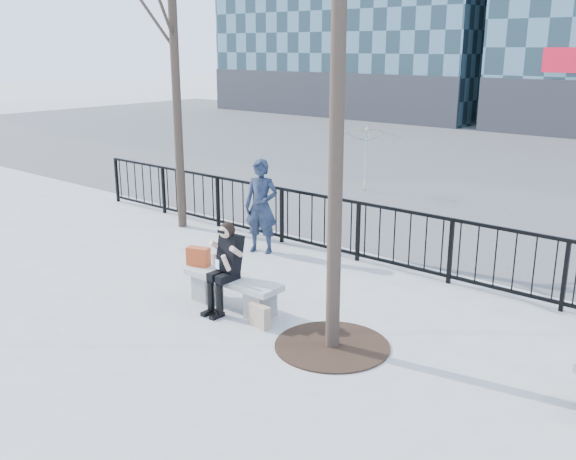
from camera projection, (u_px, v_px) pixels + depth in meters
The scene contains 10 objects.
ground at pixel (233, 307), 9.57m from camera, with size 120.00×120.00×0.00m, color gray.
street_surface at pixel (561, 167), 20.63m from camera, with size 60.00×23.00×0.01m, color #474747.
railing at pixel (349, 229), 11.63m from camera, with size 14.00×0.06×1.10m.
tree_grate at pixel (332, 346), 8.32m from camera, with size 1.50×1.50×0.02m, color black.
bench_main at pixel (233, 288), 9.49m from camera, with size 1.65×0.46×0.49m.
seated_woman at pixel (224, 268), 9.27m from camera, with size 0.50×0.64×1.34m.
handbag at pixel (198, 257), 9.87m from camera, with size 0.35×0.16×0.29m, color #AF3A15.
shopping_bag at pixel (260, 316), 8.87m from camera, with size 0.34×0.12×0.32m, color #C3AD8A.
standing_man at pixel (261, 206), 11.92m from camera, with size 0.65×0.43×1.77m, color black.
vendor_umbrella at pixel (365, 159), 16.97m from camera, with size 1.91×1.95×1.76m, color #E7F135.
Camera 1 is at (6.33, -6.28, 3.75)m, focal length 40.00 mm.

